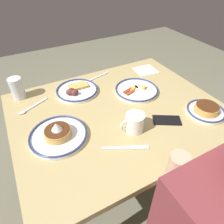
% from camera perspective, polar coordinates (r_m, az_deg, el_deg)
% --- Properties ---
extents(ground_plane, '(6.00, 6.00, 0.00)m').
position_cam_1_polar(ground_plane, '(1.70, 1.22, -19.23)').
color(ground_plane, '#6A6954').
extents(dining_table, '(1.15, 0.92, 0.75)m').
position_cam_1_polar(dining_table, '(1.21, 1.62, -3.96)').
color(dining_table, tan).
rests_on(dining_table, ground_plane).
extents(plate_near_main, '(0.27, 0.27, 0.04)m').
position_cam_1_polar(plate_near_main, '(1.28, 7.02, 6.34)').
color(plate_near_main, silver).
rests_on(plate_near_main, dining_table).
extents(plate_center_pancakes, '(0.28, 0.28, 0.09)m').
position_cam_1_polar(plate_center_pancakes, '(0.99, -15.15, -6.23)').
color(plate_center_pancakes, white).
rests_on(plate_center_pancakes, dining_table).
extents(plate_far_companion, '(0.26, 0.26, 0.05)m').
position_cam_1_polar(plate_far_companion, '(1.28, -10.14, 6.15)').
color(plate_far_companion, white).
rests_on(plate_far_companion, dining_table).
extents(plate_far_side, '(0.21, 0.21, 0.05)m').
position_cam_1_polar(plate_far_side, '(1.21, 25.33, 0.48)').
color(plate_far_side, silver).
rests_on(plate_far_side, dining_table).
extents(coffee_mug, '(0.13, 0.09, 0.09)m').
position_cam_1_polar(coffee_mug, '(0.98, 6.43, -2.95)').
color(coffee_mug, white).
rests_on(coffee_mug, dining_table).
extents(drinking_glass, '(0.08, 0.08, 0.13)m').
position_cam_1_polar(drinking_glass, '(1.32, -25.47, 5.91)').
color(drinking_glass, silver).
rests_on(drinking_glass, dining_table).
extents(cell_phone, '(0.16, 0.14, 0.01)m').
position_cam_1_polar(cell_phone, '(1.09, 15.38, -2.27)').
color(cell_phone, black).
rests_on(cell_phone, dining_table).
extents(paper_napkin, '(0.16, 0.15, 0.00)m').
position_cam_1_polar(paper_napkin, '(1.54, 9.61, 11.71)').
color(paper_napkin, white).
rests_on(paper_napkin, dining_table).
extents(fork_near, '(0.19, 0.07, 0.01)m').
position_cam_1_polar(fork_near, '(1.43, -3.93, 10.09)').
color(fork_near, silver).
rests_on(fork_near, dining_table).
extents(butter_knife, '(0.20, 0.11, 0.01)m').
position_cam_1_polar(butter_knife, '(0.93, 3.90, -10.15)').
color(butter_knife, silver).
rests_on(butter_knife, dining_table).
extents(tea_spoon, '(0.18, 0.09, 0.01)m').
position_cam_1_polar(tea_spoon, '(1.22, -22.52, 0.99)').
color(tea_spoon, silver).
rests_on(tea_spoon, dining_table).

